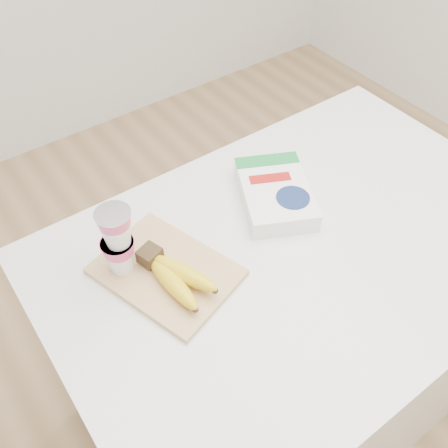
% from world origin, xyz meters
% --- Properties ---
extents(room, '(4.00, 4.00, 4.00)m').
position_xyz_m(room, '(0.00, 0.00, 1.35)').
color(room, tan).
rests_on(room, ground).
extents(table, '(1.24, 0.83, 0.93)m').
position_xyz_m(table, '(0.00, 0.00, 0.47)').
color(table, silver).
rests_on(table, ground).
extents(cutting_board, '(0.31, 0.36, 0.02)m').
position_xyz_m(cutting_board, '(-0.32, 0.11, 0.94)').
color(cutting_board, tan).
rests_on(cutting_board, table).
extents(bananas, '(0.11, 0.21, 0.06)m').
position_xyz_m(bananas, '(-0.32, 0.07, 0.97)').
color(bananas, '#382816').
rests_on(bananas, cutting_board).
extents(yogurt_stack, '(0.08, 0.08, 0.18)m').
position_xyz_m(yogurt_stack, '(-0.39, 0.17, 1.04)').
color(yogurt_stack, white).
rests_on(yogurt_stack, cutting_board).
extents(cereal_box, '(0.26, 0.30, 0.06)m').
position_xyz_m(cereal_box, '(0.03, 0.15, 0.96)').
color(cereal_box, white).
rests_on(cereal_box, table).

